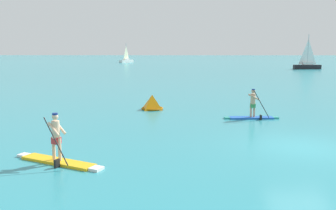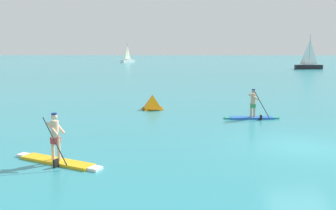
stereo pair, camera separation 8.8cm
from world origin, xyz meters
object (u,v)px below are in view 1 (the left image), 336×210
(paddleboarder_mid_center, at_px, (252,111))
(race_marker_buoy, at_px, (152,103))
(sailboat_right_horizon, at_px, (307,64))
(paddleboarder_near_left, at_px, (58,152))
(sailboat_left_horizon, at_px, (126,60))

(paddleboarder_mid_center, distance_m, race_marker_buoy, 6.35)
(paddleboarder_mid_center, xyz_separation_m, sailboat_right_horizon, (20.73, 50.16, 0.52))
(race_marker_buoy, height_order, sailboat_right_horizon, sailboat_right_horizon)
(paddleboarder_near_left, bearing_deg, sailboat_right_horizon, 88.44)
(paddleboarder_near_left, relative_size, race_marker_buoy, 2.13)
(sailboat_right_horizon, bearing_deg, race_marker_buoy, -120.44)
(paddleboarder_mid_center, bearing_deg, paddleboarder_near_left, -139.32)
(paddleboarder_near_left, distance_m, race_marker_buoy, 10.97)
(paddleboarder_near_left, relative_size, sailboat_right_horizon, 0.51)
(race_marker_buoy, distance_m, sailboat_right_horizon, 54.23)
(paddleboarder_near_left, xyz_separation_m, sailboat_left_horizon, (-11.22, 90.52, 0.38))
(paddleboarder_mid_center, relative_size, race_marker_buoy, 1.90)
(sailboat_left_horizon, distance_m, sailboat_right_horizon, 51.50)
(race_marker_buoy, bearing_deg, paddleboarder_mid_center, -26.18)
(sailboat_right_horizon, bearing_deg, sailboat_left_horizon, 139.66)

